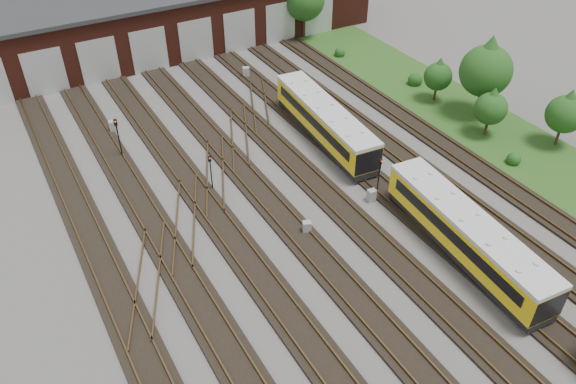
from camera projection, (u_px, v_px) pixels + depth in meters
ground at (369, 272)px, 34.55m from camera, size 120.00×120.00×0.00m
track_network at (361, 266)px, 34.82m from camera, size 30.40×70.00×0.33m
maintenance_shed at (147, 18)px, 60.06m from camera, size 51.00×12.50×6.35m
grass_verge at (475, 122)px, 48.97m from camera, size 8.00×55.00×0.05m
metro_train at (466, 234)px, 34.68m from camera, size 3.55×45.63×2.79m
signal_mast_0 at (211, 169)px, 40.05m from camera, size 0.25×0.24×2.99m
signal_mast_1 at (118, 133)px, 43.35m from camera, size 0.27×0.26×3.43m
signal_mast_2 at (379, 171)px, 39.91m from camera, size 0.23×0.21×2.88m
signal_mast_3 at (341, 136)px, 43.55m from camera, size 0.29×0.28×2.97m
relay_cabinet_1 at (113, 127)px, 47.35m from camera, size 0.73×0.65×1.08m
relay_cabinet_2 at (307, 227)px, 37.19m from camera, size 0.68×0.63×0.92m
relay_cabinet_3 at (246, 72)px, 55.66m from camera, size 0.79×0.72×1.07m
relay_cabinet_4 at (371, 195)px, 39.91m from camera, size 0.61×0.52×0.94m
tree_1 at (439, 73)px, 50.54m from camera, size 2.55×2.55×4.23m
tree_2 at (487, 65)px, 47.23m from camera, size 4.43×4.43×7.35m
tree_3 at (492, 105)px, 45.57m from camera, size 2.68×2.68×4.44m
tree_4 at (567, 110)px, 44.12m from camera, size 3.04×3.04×5.04m
bush_0 at (514, 158)px, 43.61m from camera, size 1.10×1.10×1.10m
bush_1 at (340, 51)px, 59.72m from camera, size 1.13×1.13×1.13m
bush_2 at (415, 78)px, 54.33m from camera, size 1.39×1.39×1.39m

